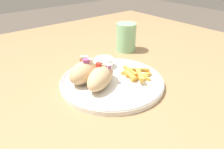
# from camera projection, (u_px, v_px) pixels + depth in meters

# --- Properties ---
(table) EXTENTS (1.50, 1.50, 0.78)m
(table) POSITION_uv_depth(u_px,v_px,m) (122.00, 99.00, 0.71)
(table) COLOR #9E7A51
(table) RESTS_ON ground_plane
(plate) EXTENTS (0.31, 0.31, 0.02)m
(plate) POSITION_uv_depth(u_px,v_px,m) (112.00, 82.00, 0.67)
(plate) COLOR white
(plate) RESTS_ON table
(pita_sandwich_near) EXTENTS (0.15, 0.12, 0.07)m
(pita_sandwich_near) POSITION_uv_depth(u_px,v_px,m) (101.00, 77.00, 0.62)
(pita_sandwich_near) COLOR tan
(pita_sandwich_near) RESTS_ON plate
(pita_sandwich_far) EXTENTS (0.13, 0.10, 0.07)m
(pita_sandwich_far) POSITION_uv_depth(u_px,v_px,m) (83.00, 72.00, 0.64)
(pita_sandwich_far) COLOR tan
(pita_sandwich_far) RESTS_ON plate
(fries_pile) EXTENTS (0.08, 0.11, 0.02)m
(fries_pile) POSITION_uv_depth(u_px,v_px,m) (136.00, 74.00, 0.68)
(fries_pile) COLOR gold
(fries_pile) RESTS_ON plate
(sauce_ramekin) EXTENTS (0.07, 0.07, 0.03)m
(sauce_ramekin) POSITION_uv_depth(u_px,v_px,m) (104.00, 62.00, 0.74)
(sauce_ramekin) COLOR white
(sauce_ramekin) RESTS_ON plate
(water_glass) EXTENTS (0.08, 0.08, 0.11)m
(water_glass) POSITION_uv_depth(u_px,v_px,m) (126.00, 38.00, 0.90)
(water_glass) COLOR #8CCC93
(water_glass) RESTS_ON table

